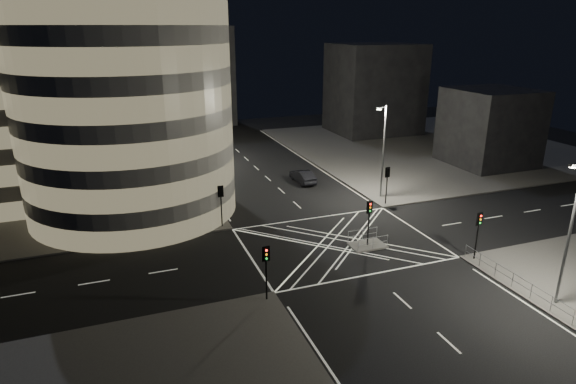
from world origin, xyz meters
name	(u,v)px	position (x,y,z in m)	size (l,w,h in m)	color
ground	(339,243)	(0.00, 0.00, 0.00)	(120.00, 120.00, 0.00)	black
sidewalk_far_left	(15,187)	(-29.00, 27.00, 0.07)	(42.00, 42.00, 0.15)	#53514E
sidewalk_far_right	(430,146)	(29.00, 27.00, 0.07)	(42.00, 42.00, 0.15)	#53514E
central_island	(367,245)	(2.00, -1.50, 0.07)	(3.00, 2.00, 0.15)	slate
office_tower_curved	(72,82)	(-20.74, 18.74, 12.65)	(30.00, 29.00, 27.20)	gray
office_block_rear	(72,76)	(-22.00, 42.00, 11.15)	(24.00, 16.00, 22.00)	gray
building_right_far	(374,89)	(26.00, 40.00, 7.65)	(14.00, 12.00, 15.00)	black
building_right_near	(490,127)	(30.00, 16.00, 5.15)	(10.00, 10.00, 10.00)	black
building_far_end	(183,77)	(-4.00, 58.00, 9.00)	(18.00, 8.00, 18.00)	black
tree_a	(197,178)	(-10.50, 9.00, 4.38)	(4.19, 4.19, 6.65)	black
tree_b	(187,156)	(-10.50, 15.00, 5.05)	(5.25, 5.25, 7.93)	black
tree_c	(179,148)	(-10.50, 21.00, 4.50)	(4.47, 4.47, 6.93)	black
tree_d	(171,128)	(-10.50, 27.00, 5.76)	(5.35, 5.35, 8.69)	black
tree_e	(166,127)	(-10.50, 33.00, 4.82)	(4.22, 4.22, 7.11)	black
traffic_signal_fl	(221,198)	(-8.80, 6.80, 2.91)	(0.55, 0.22, 4.00)	black
traffic_signal_nl	(266,263)	(-8.80, -6.80, 2.91)	(0.55, 0.22, 4.00)	black
traffic_signal_fr	(387,179)	(8.80, 6.80, 2.91)	(0.55, 0.22, 4.00)	black
traffic_signal_nr	(478,227)	(8.80, -6.80, 2.91)	(0.55, 0.22, 4.00)	black
traffic_signal_island	(369,215)	(2.00, -1.50, 2.91)	(0.55, 0.22, 4.00)	black
street_lamp_left_near	(202,158)	(-9.44, 12.00, 5.54)	(1.25, 0.25, 10.00)	slate
street_lamp_left_far	(176,125)	(-9.44, 30.00, 5.54)	(1.25, 0.25, 10.00)	slate
street_lamp_right_far	(383,149)	(9.44, 9.00, 5.54)	(1.25, 0.25, 10.00)	slate
street_lamp_right_near	(570,229)	(9.44, -14.00, 5.54)	(1.25, 0.25, 10.00)	slate
railing_near_right	(522,285)	(8.30, -12.15, 0.70)	(0.06, 11.70, 1.10)	slate
railing_island_south	(373,243)	(2.00, -2.40, 0.70)	(2.80, 0.06, 1.10)	slate
railing_island_north	(363,235)	(2.00, -0.60, 0.70)	(2.80, 0.06, 1.10)	slate
sedan	(303,176)	(3.46, 17.01, 0.77)	(1.63, 4.68, 1.54)	black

